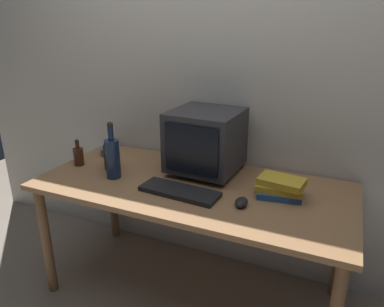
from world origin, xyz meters
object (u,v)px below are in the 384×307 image
(keyboard, at_px, (179,191))
(crt_monitor, at_px, (206,141))
(bottle_tall, at_px, (113,157))
(bottle_short, at_px, (78,156))
(computer_mouse, at_px, (241,202))
(book_stack, at_px, (280,187))
(cd_spindle, at_px, (110,152))
(metal_canister, at_px, (111,157))

(keyboard, bearing_deg, crt_monitor, 91.02)
(bottle_tall, distance_m, bottle_short, 0.32)
(crt_monitor, height_order, computer_mouse, crt_monitor)
(book_stack, bearing_deg, crt_monitor, 162.55)
(keyboard, relative_size, bottle_tall, 1.28)
(computer_mouse, height_order, book_stack, book_stack)
(crt_monitor, height_order, book_stack, crt_monitor)
(crt_monitor, height_order, keyboard, crt_monitor)
(crt_monitor, distance_m, bottle_tall, 0.54)
(book_stack, bearing_deg, keyboard, -159.93)
(keyboard, distance_m, cd_spindle, 0.75)
(bottle_short, xyz_separation_m, cd_spindle, (0.07, 0.22, -0.04))
(bottle_tall, relative_size, cd_spindle, 2.73)
(computer_mouse, height_order, bottle_short, bottle_short)
(computer_mouse, bearing_deg, book_stack, 44.35)
(keyboard, xyz_separation_m, computer_mouse, (0.33, 0.00, 0.01))
(crt_monitor, bearing_deg, bottle_tall, -147.46)
(crt_monitor, relative_size, metal_canister, 2.69)
(keyboard, relative_size, computer_mouse, 4.20)
(crt_monitor, relative_size, cd_spindle, 3.36)
(bottle_short, bearing_deg, keyboard, -7.97)
(crt_monitor, xyz_separation_m, bottle_tall, (-0.45, -0.29, -0.07))
(crt_monitor, relative_size, bottle_short, 2.42)
(bottle_short, bearing_deg, book_stack, 3.36)
(crt_monitor, xyz_separation_m, keyboard, (-0.02, -0.32, -0.18))
(crt_monitor, distance_m, metal_canister, 0.58)
(bottle_tall, xyz_separation_m, bottle_short, (-0.31, 0.07, -0.06))
(bottle_short, bearing_deg, cd_spindle, 73.60)
(bottle_tall, height_order, metal_canister, bottle_tall)
(bottle_tall, bearing_deg, keyboard, -4.58)
(keyboard, xyz_separation_m, book_stack, (0.48, 0.18, 0.04))
(computer_mouse, relative_size, book_stack, 0.41)
(bottle_short, xyz_separation_m, metal_canister, (0.22, 0.04, 0.01))
(computer_mouse, relative_size, bottle_short, 0.60)
(keyboard, distance_m, computer_mouse, 0.33)
(keyboard, relative_size, book_stack, 1.71)
(crt_monitor, xyz_separation_m, metal_canister, (-0.54, -0.18, -0.12))
(keyboard, height_order, cd_spindle, cd_spindle)
(crt_monitor, relative_size, computer_mouse, 4.03)
(keyboard, relative_size, bottle_short, 2.52)
(bottle_tall, bearing_deg, bottle_short, 167.40)
(book_stack, xyz_separation_m, cd_spindle, (-1.16, 0.15, -0.03))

